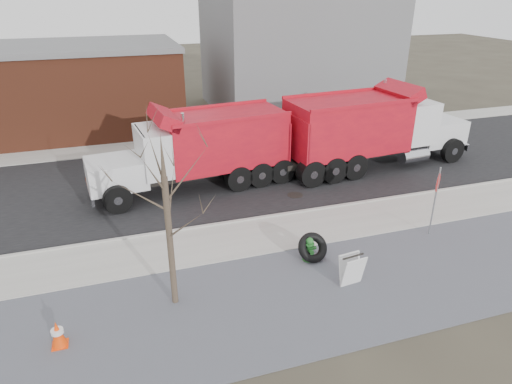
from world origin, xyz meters
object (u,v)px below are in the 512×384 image
object	(u,v)px
dump_truck_red_b	(200,147)
stop_sign	(437,190)
sandwich_board	(352,270)
truck_tire	(313,248)
dump_truck_red_a	(371,127)
fire_hydrant	(309,250)

from	to	relation	value
dump_truck_red_b	stop_sign	bearing A→B (deg)	129.68
sandwich_board	dump_truck_red_b	world-z (taller)	dump_truck_red_b
truck_tire	dump_truck_red_a	xyz separation A→B (m)	(6.30, 7.12, 1.61)
fire_hydrant	truck_tire	xyz separation A→B (m)	(0.12, 0.01, 0.06)
fire_hydrant	stop_sign	distance (m)	5.19
truck_tire	stop_sign	bearing A→B (deg)	2.37
stop_sign	dump_truck_red_b	distance (m)	10.00
truck_tire	stop_sign	distance (m)	5.06
dump_truck_red_a	truck_tire	bearing A→B (deg)	-136.24
sandwich_board	stop_sign	bearing A→B (deg)	16.90
truck_tire	sandwich_board	size ratio (longest dim) A/B	1.07
stop_sign	sandwich_board	size ratio (longest dim) A/B	2.59
fire_hydrant	sandwich_board	distance (m)	1.82
truck_tire	stop_sign	world-z (taller)	stop_sign
stop_sign	sandwich_board	world-z (taller)	stop_sign
dump_truck_red_a	fire_hydrant	bearing A→B (deg)	-136.74
truck_tire	dump_truck_red_b	bearing A→B (deg)	108.06
truck_tire	sandwich_board	world-z (taller)	sandwich_board
fire_hydrant	dump_truck_red_a	xyz separation A→B (m)	(6.42, 7.13, 1.67)
dump_truck_red_a	dump_truck_red_b	world-z (taller)	dump_truck_red_a
fire_hydrant	dump_truck_red_b	distance (m)	7.65
truck_tire	dump_truck_red_b	world-z (taller)	dump_truck_red_b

